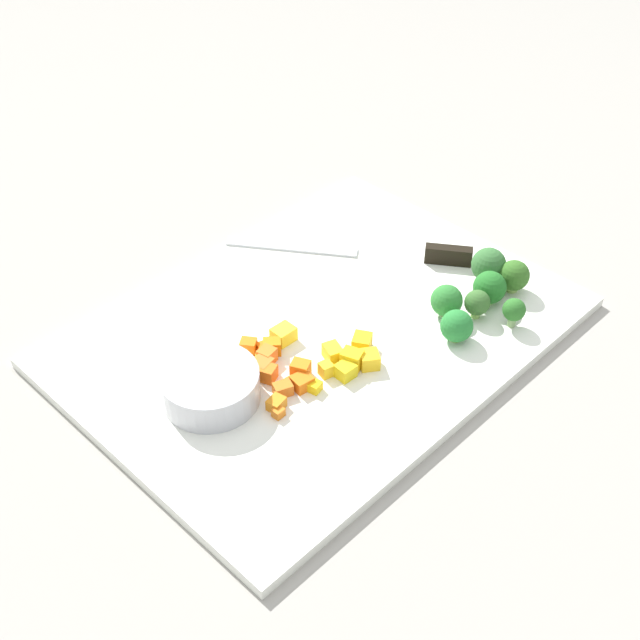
% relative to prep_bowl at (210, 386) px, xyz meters
% --- Properties ---
extents(ground_plane, '(4.00, 4.00, 0.00)m').
position_rel_prep_bowl_xyz_m(ground_plane, '(-0.15, 0.00, -0.03)').
color(ground_plane, '#9A968E').
extents(cutting_board, '(0.53, 0.39, 0.01)m').
position_rel_prep_bowl_xyz_m(cutting_board, '(-0.15, 0.00, -0.02)').
color(cutting_board, white).
rests_on(cutting_board, ground_plane).
extents(prep_bowl, '(0.10, 0.10, 0.03)m').
position_rel_prep_bowl_xyz_m(prep_bowl, '(0.00, 0.00, 0.00)').
color(prep_bowl, silver).
rests_on(prep_bowl, cutting_board).
extents(chef_knife, '(0.19, 0.26, 0.02)m').
position_rel_prep_bowl_xyz_m(chef_knife, '(-0.31, -0.03, -0.01)').
color(chef_knife, silver).
rests_on(chef_knife, cutting_board).
extents(carrot_dice_0, '(0.01, 0.01, 0.01)m').
position_rel_prep_bowl_xyz_m(carrot_dice_0, '(-0.08, -0.02, -0.01)').
color(carrot_dice_0, orange).
rests_on(carrot_dice_0, cutting_board).
extents(carrot_dice_1, '(0.02, 0.02, 0.02)m').
position_rel_prep_bowl_xyz_m(carrot_dice_1, '(-0.06, 0.01, -0.01)').
color(carrot_dice_1, orange).
rests_on(carrot_dice_1, cutting_board).
extents(carrot_dice_2, '(0.02, 0.02, 0.02)m').
position_rel_prep_bowl_xyz_m(carrot_dice_2, '(-0.06, 0.02, -0.01)').
color(carrot_dice_2, orange).
rests_on(carrot_dice_2, cutting_board).
extents(carrot_dice_3, '(0.02, 0.02, 0.01)m').
position_rel_prep_bowl_xyz_m(carrot_dice_3, '(-0.07, 0.05, -0.01)').
color(carrot_dice_3, orange).
rests_on(carrot_dice_3, cutting_board).
extents(carrot_dice_4, '(0.01, 0.01, 0.01)m').
position_rel_prep_bowl_xyz_m(carrot_dice_4, '(-0.07, 0.04, -0.01)').
color(carrot_dice_4, orange).
rests_on(carrot_dice_4, cutting_board).
extents(carrot_dice_5, '(0.02, 0.02, 0.01)m').
position_rel_prep_bowl_xyz_m(carrot_dice_5, '(-0.05, 0.05, -0.01)').
color(carrot_dice_5, orange).
rests_on(carrot_dice_5, cutting_board).
extents(carrot_dice_6, '(0.02, 0.02, 0.01)m').
position_rel_prep_bowl_xyz_m(carrot_dice_6, '(-0.07, -0.03, -0.01)').
color(carrot_dice_6, orange).
rests_on(carrot_dice_6, cutting_board).
extents(carrot_dice_7, '(0.02, 0.02, 0.02)m').
position_rel_prep_bowl_xyz_m(carrot_dice_7, '(-0.09, -0.01, -0.01)').
color(carrot_dice_7, orange).
rests_on(carrot_dice_7, cutting_board).
extents(carrot_dice_8, '(0.02, 0.02, 0.02)m').
position_rel_prep_bowl_xyz_m(carrot_dice_8, '(-0.08, 0.04, -0.01)').
color(carrot_dice_8, orange).
rests_on(carrot_dice_8, cutting_board).
extents(carrot_dice_9, '(0.02, 0.02, 0.01)m').
position_rel_prep_bowl_xyz_m(carrot_dice_9, '(-0.04, 0.06, -0.01)').
color(carrot_dice_9, orange).
rests_on(carrot_dice_9, cutting_board).
extents(carrot_dice_10, '(0.02, 0.02, 0.02)m').
position_rel_prep_bowl_xyz_m(carrot_dice_10, '(-0.07, 0.00, -0.01)').
color(carrot_dice_10, orange).
rests_on(carrot_dice_10, cutting_board).
extents(carrot_dice_11, '(0.01, 0.01, 0.01)m').
position_rel_prep_bowl_xyz_m(carrot_dice_11, '(-0.03, 0.07, -0.01)').
color(carrot_dice_11, orange).
rests_on(carrot_dice_11, cutting_board).
extents(pepper_dice_0, '(0.02, 0.02, 0.02)m').
position_rel_prep_bowl_xyz_m(pepper_dice_0, '(-0.11, -0.01, -0.01)').
color(pepper_dice_0, yellow).
rests_on(pepper_dice_0, cutting_board).
extents(pepper_dice_1, '(0.02, 0.02, 0.01)m').
position_rel_prep_bowl_xyz_m(pepper_dice_1, '(-0.08, 0.06, -0.01)').
color(pepper_dice_1, yellow).
rests_on(pepper_dice_1, cutting_board).
extents(pepper_dice_2, '(0.03, 0.03, 0.02)m').
position_rel_prep_bowl_xyz_m(pepper_dice_2, '(-0.16, 0.06, -0.01)').
color(pepper_dice_2, yellow).
rests_on(pepper_dice_2, cutting_board).
extents(pepper_dice_3, '(0.03, 0.03, 0.02)m').
position_rel_prep_bowl_xyz_m(pepper_dice_3, '(-0.15, 0.08, -0.01)').
color(pepper_dice_3, yellow).
rests_on(pepper_dice_3, cutting_board).
extents(pepper_dice_4, '(0.02, 0.03, 0.02)m').
position_rel_prep_bowl_xyz_m(pepper_dice_4, '(-0.13, 0.05, -0.01)').
color(pepper_dice_4, yellow).
rests_on(pepper_dice_4, cutting_board).
extents(pepper_dice_5, '(0.02, 0.02, 0.02)m').
position_rel_prep_bowl_xyz_m(pepper_dice_5, '(-0.12, 0.07, -0.01)').
color(pepper_dice_5, yellow).
rests_on(pepper_dice_5, cutting_board).
extents(pepper_dice_6, '(0.02, 0.02, 0.01)m').
position_rel_prep_bowl_xyz_m(pepper_dice_6, '(-0.07, 0.00, -0.01)').
color(pepper_dice_6, yellow).
rests_on(pepper_dice_6, cutting_board).
extents(pepper_dice_7, '(0.02, 0.02, 0.01)m').
position_rel_prep_bowl_xyz_m(pepper_dice_7, '(-0.10, 0.06, -0.01)').
color(pepper_dice_7, yellow).
rests_on(pepper_dice_7, cutting_board).
extents(pepper_dice_8, '(0.02, 0.03, 0.02)m').
position_rel_prep_bowl_xyz_m(pepper_dice_8, '(-0.13, 0.07, -0.01)').
color(pepper_dice_8, yellow).
rests_on(pepper_dice_8, cutting_board).
extents(broccoli_floret_0, '(0.03, 0.03, 0.03)m').
position_rel_prep_bowl_xyz_m(broccoli_floret_0, '(-0.30, 0.15, 0.00)').
color(broccoli_floret_0, '#87AC6C').
rests_on(broccoli_floret_0, cutting_board).
extents(broccoli_floret_1, '(0.04, 0.04, 0.04)m').
position_rel_prep_bowl_xyz_m(broccoli_floret_1, '(-0.35, 0.08, 0.01)').
color(broccoli_floret_1, '#91AB55').
rests_on(broccoli_floret_1, cutting_board).
extents(broccoli_floret_2, '(0.04, 0.04, 0.04)m').
position_rel_prep_bowl_xyz_m(broccoli_floret_2, '(-0.27, 0.08, 0.00)').
color(broccoli_floret_2, '#92B96A').
rests_on(broccoli_floret_2, cutting_board).
extents(broccoli_floret_3, '(0.04, 0.04, 0.04)m').
position_rel_prep_bowl_xyz_m(broccoli_floret_3, '(-0.24, 0.12, 0.00)').
color(broccoli_floret_3, '#8CBA55').
rests_on(broccoli_floret_3, cutting_board).
extents(broccoli_floret_4, '(0.04, 0.04, 0.04)m').
position_rel_prep_bowl_xyz_m(broccoli_floret_4, '(-0.35, 0.11, 0.00)').
color(broccoli_floret_4, '#92B759').
rests_on(broccoli_floret_4, cutting_board).
extents(broccoli_floret_5, '(0.03, 0.03, 0.03)m').
position_rel_prep_bowl_xyz_m(broccoli_floret_5, '(-0.29, 0.11, 0.00)').
color(broccoli_floret_5, '#98C160').
rests_on(broccoli_floret_5, cutting_board).
extents(broccoli_floret_6, '(0.04, 0.04, 0.04)m').
position_rel_prep_bowl_xyz_m(broccoli_floret_6, '(-0.32, 0.11, 0.00)').
color(broccoli_floret_6, '#8FB063').
rests_on(broccoli_floret_6, cutting_board).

